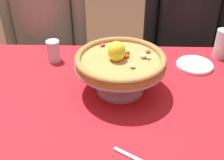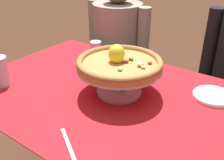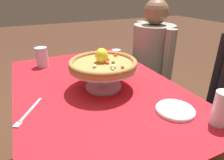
{
  "view_description": "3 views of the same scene",
  "coord_description": "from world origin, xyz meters",
  "px_view_note": "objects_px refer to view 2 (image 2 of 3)",
  "views": [
    {
      "loc": [
        0.03,
        -0.9,
        1.38
      ],
      "look_at": [
        0.0,
        0.05,
        0.75
      ],
      "focal_mm": 46.1,
      "sensor_mm": 36.0,
      "label": 1
    },
    {
      "loc": [
        0.54,
        -0.74,
        1.26
      ],
      "look_at": [
        -0.0,
        0.02,
        0.77
      ],
      "focal_mm": 40.5,
      "sensor_mm": 36.0,
      "label": 2
    },
    {
      "loc": [
        0.89,
        -0.32,
        1.19
      ],
      "look_at": [
        0.07,
        0.06,
        0.77
      ],
      "focal_mm": 31.38,
      "sensor_mm": 36.0,
      "label": 3
    }
  ],
  "objects_px": {
    "pizza": "(119,62)",
    "water_glass_back_left": "(96,51)",
    "water_glass_front_left": "(0,73)",
    "diner_left": "(117,58)",
    "side_plate": "(213,96)",
    "pizza_stand": "(119,76)",
    "dinner_fork": "(72,153)"
  },
  "relations": [
    {
      "from": "pizza",
      "to": "side_plate",
      "type": "distance_m",
      "value": 0.41
    },
    {
      "from": "pizza",
      "to": "water_glass_back_left",
      "type": "height_order",
      "value": "pizza"
    },
    {
      "from": "side_plate",
      "to": "pizza_stand",
      "type": "bearing_deg",
      "value": -150.67
    },
    {
      "from": "pizza_stand",
      "to": "pizza",
      "type": "xyz_separation_m",
      "value": [
        -0.0,
        0.0,
        0.06
      ]
    },
    {
      "from": "pizza_stand",
      "to": "water_glass_front_left",
      "type": "height_order",
      "value": "water_glass_front_left"
    },
    {
      "from": "water_glass_back_left",
      "to": "side_plate",
      "type": "height_order",
      "value": "water_glass_back_left"
    },
    {
      "from": "water_glass_front_left",
      "to": "diner_left",
      "type": "distance_m",
      "value": 0.92
    },
    {
      "from": "dinner_fork",
      "to": "diner_left",
      "type": "distance_m",
      "value": 1.16
    },
    {
      "from": "pizza_stand",
      "to": "side_plate",
      "type": "height_order",
      "value": "pizza_stand"
    },
    {
      "from": "side_plate",
      "to": "dinner_fork",
      "type": "distance_m",
      "value": 0.62
    },
    {
      "from": "water_glass_back_left",
      "to": "water_glass_front_left",
      "type": "distance_m",
      "value": 0.5
    },
    {
      "from": "pizza_stand",
      "to": "water_glass_front_left",
      "type": "distance_m",
      "value": 0.53
    },
    {
      "from": "pizza",
      "to": "dinner_fork",
      "type": "bearing_deg",
      "value": -76.98
    },
    {
      "from": "water_glass_back_left",
      "to": "water_glass_front_left",
      "type": "height_order",
      "value": "water_glass_front_left"
    },
    {
      "from": "pizza_stand",
      "to": "water_glass_back_left",
      "type": "distance_m",
      "value": 0.38
    },
    {
      "from": "pizza_stand",
      "to": "dinner_fork",
      "type": "distance_m",
      "value": 0.4
    },
    {
      "from": "pizza",
      "to": "dinner_fork",
      "type": "distance_m",
      "value": 0.41
    },
    {
      "from": "pizza",
      "to": "dinner_fork",
      "type": "xyz_separation_m",
      "value": [
        0.09,
        -0.38,
        -0.14
      ]
    },
    {
      "from": "pizza_stand",
      "to": "pizza",
      "type": "height_order",
      "value": "pizza"
    },
    {
      "from": "pizza_stand",
      "to": "dinner_fork",
      "type": "relative_size",
      "value": 1.79
    },
    {
      "from": "side_plate",
      "to": "diner_left",
      "type": "bearing_deg",
      "value": 150.1
    },
    {
      "from": "water_glass_front_left",
      "to": "side_plate",
      "type": "relative_size",
      "value": 0.79
    },
    {
      "from": "pizza_stand",
      "to": "water_glass_front_left",
      "type": "bearing_deg",
      "value": -152.13
    },
    {
      "from": "pizza",
      "to": "side_plate",
      "type": "relative_size",
      "value": 2.1
    },
    {
      "from": "water_glass_back_left",
      "to": "pizza",
      "type": "bearing_deg",
      "value": -36.5
    },
    {
      "from": "water_glass_back_left",
      "to": "dinner_fork",
      "type": "bearing_deg",
      "value": -56.99
    },
    {
      "from": "water_glass_back_left",
      "to": "water_glass_front_left",
      "type": "bearing_deg",
      "value": -108.6
    },
    {
      "from": "water_glass_back_left",
      "to": "diner_left",
      "type": "bearing_deg",
      "value": 109.01
    },
    {
      "from": "pizza_stand",
      "to": "water_glass_back_left",
      "type": "xyz_separation_m",
      "value": [
        -0.31,
        0.23,
        -0.04
      ]
    },
    {
      "from": "side_plate",
      "to": "dinner_fork",
      "type": "height_order",
      "value": "side_plate"
    },
    {
      "from": "water_glass_front_left",
      "to": "pizza",
      "type": "bearing_deg",
      "value": 27.92
    },
    {
      "from": "water_glass_back_left",
      "to": "water_glass_front_left",
      "type": "xyz_separation_m",
      "value": [
        -0.16,
        -0.47,
        0.01
      ]
    }
  ]
}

